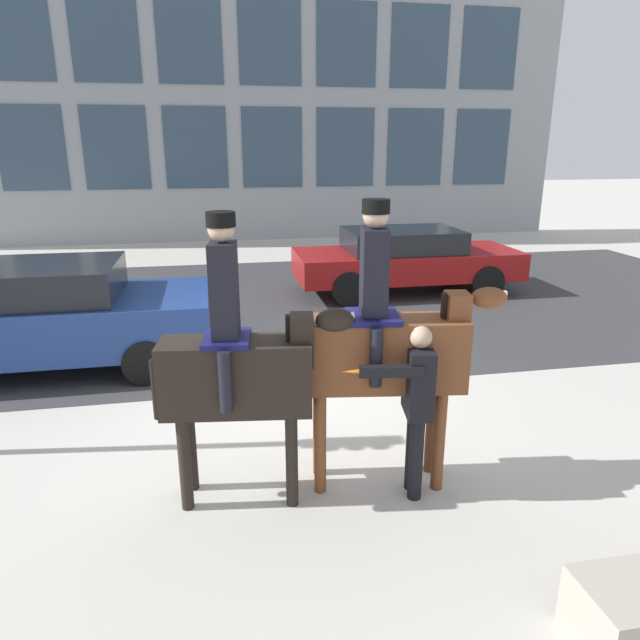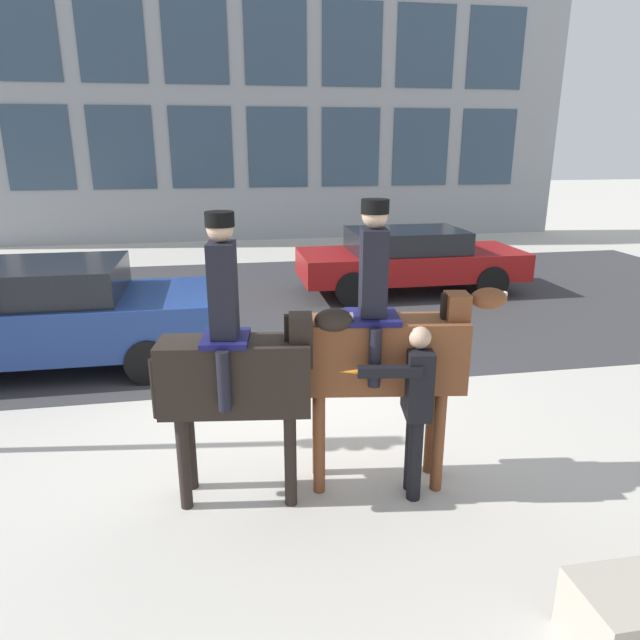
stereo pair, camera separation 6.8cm
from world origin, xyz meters
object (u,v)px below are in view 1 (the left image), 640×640
mounted_horse_lead (239,366)px  mounted_horse_companion (383,347)px  pedestrian_bystander (416,399)px  street_car_near_lane (46,315)px  street_car_far_lane (405,259)px

mounted_horse_lead → mounted_horse_companion: 1.31m
mounted_horse_companion → pedestrian_bystander: bearing=-39.7°
street_car_near_lane → street_car_far_lane: (6.49, 3.22, -0.05)m
mounted_horse_lead → mounted_horse_companion: mounted_horse_companion is taller
mounted_horse_companion → street_car_near_lane: bearing=144.3°
mounted_horse_companion → pedestrian_bystander: size_ratio=1.64×
street_car_far_lane → mounted_horse_lead: bearing=-119.4°
street_car_near_lane → street_car_far_lane: size_ratio=0.94×
mounted_horse_companion → street_car_far_lane: (2.62, 6.95, -0.64)m
pedestrian_bystander → street_car_near_lane: bearing=-35.4°
street_car_far_lane → street_car_near_lane: bearing=-153.6°
pedestrian_bystander → street_car_far_lane: size_ratio=0.34×
pedestrian_bystander → street_car_far_lane: (2.38, 7.21, -0.22)m
mounted_horse_lead → street_car_far_lane: mounted_horse_lead is taller
street_car_far_lane → pedestrian_bystander: bearing=-108.3°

